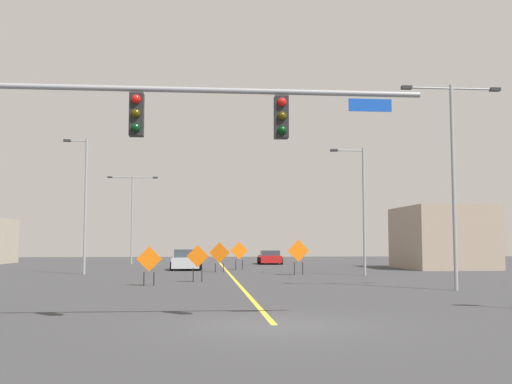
{
  "coord_description": "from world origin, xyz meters",
  "views": [
    {
      "loc": [
        -1.76,
        -14.92,
        1.99
      ],
      "look_at": [
        1.25,
        19.24,
        4.81
      ],
      "focal_mm": 43.14,
      "sensor_mm": 36.0,
      "label": 1
    }
  ],
  "objects_px": {
    "street_lamp_near_left": "(361,204)",
    "construction_sign_median_far": "(149,261)",
    "car_silver_mid": "(187,260)",
    "street_lamp_mid_right": "(84,200)",
    "car_red_distant": "(270,258)",
    "construction_sign_median_near": "(198,259)",
    "street_lamp_near_right": "(453,167)",
    "construction_sign_left_shoulder": "(220,254)",
    "street_lamp_far_left": "(132,211)",
    "construction_sign_right_shoulder": "(298,252)",
    "traffic_signal_assembly": "(140,134)",
    "construction_sign_right_lane": "(239,252)"
  },
  "relations": [
    {
      "from": "traffic_signal_assembly",
      "to": "construction_sign_right_shoulder",
      "type": "xyz_separation_m",
      "value": [
        7.43,
        22.53,
        -3.24
      ]
    },
    {
      "from": "street_lamp_far_left",
      "to": "construction_sign_median_far",
      "type": "xyz_separation_m",
      "value": [
        4.03,
        -28.76,
        -3.78
      ]
    },
    {
      "from": "car_red_distant",
      "to": "construction_sign_right_lane",
      "type": "bearing_deg",
      "value": -106.48
    },
    {
      "from": "street_lamp_near_left",
      "to": "street_lamp_mid_right",
      "type": "bearing_deg",
      "value": 170.78
    },
    {
      "from": "street_lamp_far_left",
      "to": "construction_sign_median_near",
      "type": "height_order",
      "value": "street_lamp_far_left"
    },
    {
      "from": "car_silver_mid",
      "to": "traffic_signal_assembly",
      "type": "bearing_deg",
      "value": -90.82
    },
    {
      "from": "street_lamp_mid_right",
      "to": "car_silver_mid",
      "type": "bearing_deg",
      "value": 42.82
    },
    {
      "from": "traffic_signal_assembly",
      "to": "construction_sign_median_near",
      "type": "height_order",
      "value": "traffic_signal_assembly"
    },
    {
      "from": "street_lamp_far_left",
      "to": "construction_sign_median_near",
      "type": "xyz_separation_m",
      "value": [
        6.24,
        -26.3,
        -3.74
      ]
    },
    {
      "from": "street_lamp_near_left",
      "to": "construction_sign_right_shoulder",
      "type": "height_order",
      "value": "street_lamp_near_left"
    },
    {
      "from": "construction_sign_median_far",
      "to": "car_red_distant",
      "type": "relative_size",
      "value": 0.4
    },
    {
      "from": "street_lamp_near_left",
      "to": "construction_sign_right_shoulder",
      "type": "xyz_separation_m",
      "value": [
        -3.77,
        0.75,
        -2.94
      ]
    },
    {
      "from": "traffic_signal_assembly",
      "to": "car_red_distant",
      "type": "relative_size",
      "value": 2.39
    },
    {
      "from": "construction_sign_right_shoulder",
      "to": "car_red_distant",
      "type": "height_order",
      "value": "construction_sign_right_shoulder"
    },
    {
      "from": "car_red_distant",
      "to": "car_silver_mid",
      "type": "height_order",
      "value": "car_silver_mid"
    },
    {
      "from": "car_red_distant",
      "to": "construction_sign_median_near",
      "type": "bearing_deg",
      "value": -104.23
    },
    {
      "from": "street_lamp_near_right",
      "to": "construction_sign_median_near",
      "type": "bearing_deg",
      "value": 149.95
    },
    {
      "from": "street_lamp_mid_right",
      "to": "car_red_distant",
      "type": "distance_m",
      "value": 22.46
    },
    {
      "from": "street_lamp_near_right",
      "to": "construction_sign_median_near",
      "type": "relative_size",
      "value": 4.69
    },
    {
      "from": "street_lamp_near_left",
      "to": "street_lamp_mid_right",
      "type": "distance_m",
      "value": 17.33
    },
    {
      "from": "street_lamp_near_right",
      "to": "construction_sign_left_shoulder",
      "type": "relative_size",
      "value": 4.31
    },
    {
      "from": "construction_sign_right_lane",
      "to": "car_silver_mid",
      "type": "height_order",
      "value": "construction_sign_right_lane"
    },
    {
      "from": "street_lamp_near_right",
      "to": "construction_sign_right_shoulder",
      "type": "height_order",
      "value": "street_lamp_near_right"
    },
    {
      "from": "street_lamp_far_left",
      "to": "construction_sign_right_shoulder",
      "type": "bearing_deg",
      "value": -58.43
    },
    {
      "from": "construction_sign_median_near",
      "to": "street_lamp_far_left",
      "type": "bearing_deg",
      "value": 103.35
    },
    {
      "from": "street_lamp_near_right",
      "to": "construction_sign_median_far",
      "type": "xyz_separation_m",
      "value": [
        -12.99,
        3.78,
        -4.04
      ]
    },
    {
      "from": "construction_sign_median_near",
      "to": "construction_sign_left_shoulder",
      "type": "relative_size",
      "value": 0.92
    },
    {
      "from": "street_lamp_near_right",
      "to": "construction_sign_median_far",
      "type": "height_order",
      "value": "street_lamp_near_right"
    },
    {
      "from": "street_lamp_near_left",
      "to": "car_red_distant",
      "type": "xyz_separation_m",
      "value": [
        -3.4,
        20.1,
        -3.73
      ]
    },
    {
      "from": "street_lamp_near_left",
      "to": "construction_sign_left_shoulder",
      "type": "distance_m",
      "value": 10.17
    },
    {
      "from": "street_lamp_mid_right",
      "to": "street_lamp_far_left",
      "type": "relative_size",
      "value": 1.05
    },
    {
      "from": "street_lamp_far_left",
      "to": "construction_sign_left_shoulder",
      "type": "distance_m",
      "value": 18.24
    },
    {
      "from": "street_lamp_mid_right",
      "to": "construction_sign_median_far",
      "type": "distance_m",
      "value": 12.33
    },
    {
      "from": "construction_sign_median_far",
      "to": "car_red_distant",
      "type": "distance_m",
      "value": 29.34
    },
    {
      "from": "street_lamp_near_left",
      "to": "construction_sign_median_far",
      "type": "xyz_separation_m",
      "value": [
        -12.09,
        -7.91,
        -3.18
      ]
    },
    {
      "from": "construction_sign_median_near",
      "to": "car_red_distant",
      "type": "height_order",
      "value": "construction_sign_median_near"
    },
    {
      "from": "street_lamp_mid_right",
      "to": "construction_sign_right_shoulder",
      "type": "xyz_separation_m",
      "value": [
        13.33,
        -2.03,
        -3.3
      ]
    },
    {
      "from": "street_lamp_near_left",
      "to": "construction_sign_left_shoulder",
      "type": "xyz_separation_m",
      "value": [
        -8.49,
        4.68,
        -3.08
      ]
    },
    {
      "from": "street_lamp_mid_right",
      "to": "car_silver_mid",
      "type": "height_order",
      "value": "street_lamp_mid_right"
    },
    {
      "from": "street_lamp_near_left",
      "to": "construction_sign_median_far",
      "type": "distance_m",
      "value": 14.8
    },
    {
      "from": "construction_sign_right_shoulder",
      "to": "car_red_distant",
      "type": "relative_size",
      "value": 0.48
    },
    {
      "from": "street_lamp_far_left",
      "to": "construction_sign_left_shoulder",
      "type": "bearing_deg",
      "value": -64.73
    },
    {
      "from": "construction_sign_right_shoulder",
      "to": "construction_sign_median_far",
      "type": "xyz_separation_m",
      "value": [
        -8.32,
        -8.66,
        -0.24
      ]
    },
    {
      "from": "car_silver_mid",
      "to": "street_lamp_mid_right",
      "type": "bearing_deg",
      "value": -137.18
    },
    {
      "from": "construction_sign_median_near",
      "to": "street_lamp_mid_right",
      "type": "bearing_deg",
      "value": 131.25
    },
    {
      "from": "construction_sign_median_near",
      "to": "car_red_distant",
      "type": "distance_m",
      "value": 26.38
    },
    {
      "from": "construction_sign_median_near",
      "to": "traffic_signal_assembly",
      "type": "bearing_deg",
      "value": -94.63
    },
    {
      "from": "construction_sign_median_far",
      "to": "traffic_signal_assembly",
      "type": "bearing_deg",
      "value": -86.33
    },
    {
      "from": "street_lamp_mid_right",
      "to": "car_red_distant",
      "type": "bearing_deg",
      "value": 51.65
    },
    {
      "from": "car_red_distant",
      "to": "construction_sign_right_shoulder",
      "type": "bearing_deg",
      "value": -91.1
    }
  ]
}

